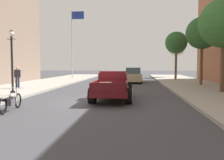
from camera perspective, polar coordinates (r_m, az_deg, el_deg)
ground_plane at (r=12.29m, az=-3.23°, el=-5.35°), size 140.00×140.00×0.00m
hotrod_truck_maroon at (r=13.21m, az=0.23°, el=-1.41°), size 2.24×4.96×1.58m
motorcycle_parked at (r=10.70m, az=-23.37°, el=-4.60°), size 0.62×2.12×0.93m
car_background_tan at (r=25.71m, az=5.07°, el=1.07°), size 2.01×4.37×1.65m
pedestrian_sidewalk_left at (r=19.35m, az=-22.01°, el=0.91°), size 0.53×0.22×1.65m
street_lamp_near at (r=15.03m, az=-23.14°, el=5.13°), size 0.50×0.32×3.85m
flagpole at (r=32.19m, az=-9.33°, el=10.47°), size 1.74×0.16×9.16m
street_tree_nearest at (r=17.27m, az=25.49°, el=12.31°), size 3.20×3.20×6.10m
street_tree_second at (r=22.62m, az=21.03°, el=10.54°), size 2.85×2.85×6.03m
street_tree_third at (r=30.32m, az=15.32°, el=8.68°), size 2.70×2.70×5.88m
street_tree_farthest at (r=36.54m, az=15.38°, el=7.51°), size 2.48×2.48×5.59m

